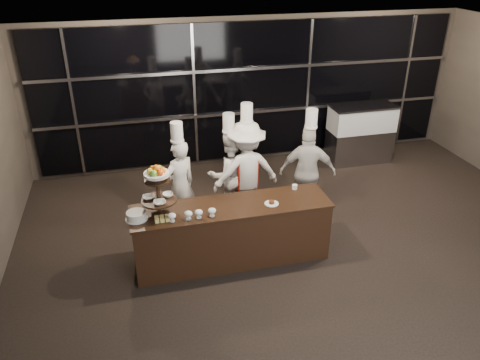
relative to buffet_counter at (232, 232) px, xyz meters
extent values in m
plane|color=black|center=(1.25, -1.51, -0.47)|extent=(10.00, 10.00, 0.00)
plane|color=black|center=(1.25, -1.51, 2.53)|extent=(10.00, 10.00, 0.00)
plane|color=#473F38|center=(1.25, 3.49, 1.03)|extent=(9.00, 0.00, 9.00)
cube|color=black|center=(1.25, 3.43, 1.03)|extent=(8.60, 0.04, 2.80)
cube|color=#A5A5AA|center=(1.25, 3.38, 0.63)|extent=(8.60, 0.06, 0.06)
cube|color=#A5A5AA|center=(1.25, 3.38, 1.53)|extent=(8.60, 0.06, 0.06)
cube|color=#A5A5AA|center=(-2.25, 3.40, 1.03)|extent=(0.05, 0.05, 2.80)
cube|color=#A5A5AA|center=(0.05, 3.40, 1.03)|extent=(0.05, 0.05, 2.80)
cube|color=#A5A5AA|center=(2.45, 3.40, 1.03)|extent=(0.05, 0.05, 2.80)
cube|color=#A5A5AA|center=(4.75, 3.40, 1.03)|extent=(0.05, 0.05, 2.80)
cube|color=black|center=(0.00, 0.00, -0.02)|extent=(2.80, 0.70, 0.90)
cube|color=black|center=(0.00, 0.00, 0.44)|extent=(2.84, 0.74, 0.03)
cylinder|color=black|center=(-1.00, 0.00, 0.47)|extent=(0.24, 0.24, 0.03)
cylinder|color=black|center=(-1.00, 0.00, 0.80)|extent=(0.06, 0.06, 0.70)
cylinder|color=black|center=(-1.00, 0.00, 0.67)|extent=(0.48, 0.48, 0.02)
cylinder|color=black|center=(-1.00, 0.00, 0.97)|extent=(0.34, 0.34, 0.02)
cylinder|color=white|center=(-1.00, 0.00, 1.02)|extent=(0.10, 0.10, 0.06)
cylinder|color=white|center=(-1.00, 0.00, 1.07)|extent=(0.34, 0.34, 0.04)
sphere|color=orange|center=(-0.92, 0.00, 1.11)|extent=(0.09, 0.09, 0.09)
sphere|color=#86B22D|center=(-0.96, 0.07, 1.11)|extent=(0.09, 0.09, 0.09)
sphere|color=orange|center=(-1.04, 0.07, 1.11)|extent=(0.09, 0.09, 0.09)
sphere|color=yellow|center=(-1.08, 0.00, 1.11)|extent=(0.09, 0.09, 0.09)
sphere|color=#6EBB30|center=(-1.04, -0.07, 1.11)|extent=(0.09, 0.09, 0.09)
sphere|color=#E85313|center=(-0.96, -0.07, 1.11)|extent=(0.09, 0.09, 0.09)
sphere|color=orange|center=(-1.00, 0.00, 1.15)|extent=(0.09, 0.09, 0.09)
imported|color=white|center=(-1.13, 0.06, 0.71)|extent=(0.16, 0.16, 0.04)
imported|color=white|center=(-0.87, 0.06, 0.71)|extent=(0.15, 0.15, 0.05)
imported|color=white|center=(-1.00, -0.12, 0.71)|extent=(0.16, 0.16, 0.04)
cylinder|color=silver|center=(-0.86, -0.22, 0.46)|extent=(0.07, 0.07, 0.01)
cylinder|color=silver|center=(-0.86, -0.22, 0.49)|extent=(0.02, 0.02, 0.05)
ellipsoid|color=silver|center=(-0.86, -0.22, 0.54)|extent=(0.11, 0.11, 0.08)
ellipsoid|color=#1FAB60|center=(-0.86, -0.22, 0.54)|extent=(0.08, 0.08, 0.05)
cylinder|color=silver|center=(-0.64, -0.22, 0.46)|extent=(0.07, 0.07, 0.01)
cylinder|color=silver|center=(-0.64, -0.22, 0.49)|extent=(0.02, 0.02, 0.05)
ellipsoid|color=silver|center=(-0.64, -0.22, 0.54)|extent=(0.11, 0.11, 0.08)
ellipsoid|color=red|center=(-0.64, -0.22, 0.54)|extent=(0.08, 0.08, 0.05)
cylinder|color=silver|center=(-0.50, -0.22, 0.46)|extent=(0.07, 0.07, 0.01)
cylinder|color=silver|center=(-0.50, -0.22, 0.49)|extent=(0.02, 0.02, 0.05)
ellipsoid|color=silver|center=(-0.50, -0.22, 0.54)|extent=(0.11, 0.11, 0.08)
ellipsoid|color=beige|center=(-0.50, -0.22, 0.54)|extent=(0.08, 0.08, 0.05)
cylinder|color=silver|center=(-0.32, -0.22, 0.46)|extent=(0.07, 0.07, 0.01)
cylinder|color=silver|center=(-0.32, -0.22, 0.49)|extent=(0.02, 0.02, 0.05)
ellipsoid|color=silver|center=(-0.32, -0.22, 0.54)|extent=(0.11, 0.11, 0.08)
ellipsoid|color=#541B12|center=(-0.32, -0.22, 0.54)|extent=(0.08, 0.08, 0.05)
cylinder|color=white|center=(-1.32, -0.05, 0.46)|extent=(0.30, 0.30, 0.01)
cylinder|color=white|center=(-1.32, -0.05, 0.51)|extent=(0.26, 0.26, 0.10)
cube|color=#EAD472|center=(-1.06, -0.20, 0.48)|extent=(0.05, 0.06, 0.05)
cube|color=#EAD472|center=(-0.99, -0.20, 0.48)|extent=(0.05, 0.06, 0.05)
cube|color=#EAD472|center=(-0.92, -0.20, 0.48)|extent=(0.05, 0.06, 0.05)
cube|color=#EAD472|center=(-1.06, -0.13, 0.48)|extent=(0.05, 0.06, 0.05)
cube|color=#EAD472|center=(-0.99, -0.13, 0.48)|extent=(0.05, 0.06, 0.05)
cube|color=#EAD472|center=(-0.92, -0.13, 0.48)|extent=(0.05, 0.06, 0.05)
cylinder|color=white|center=(0.56, -0.10, 0.46)|extent=(0.20, 0.20, 0.01)
cylinder|color=#4C2814|center=(0.56, -0.10, 0.49)|extent=(0.08, 0.08, 0.04)
cylinder|color=white|center=(1.04, 0.25, 0.49)|extent=(0.08, 0.08, 0.07)
cube|color=#A5A5AA|center=(3.46, 2.79, -0.12)|extent=(1.34, 0.58, 0.70)
cube|color=silver|center=(3.46, 2.79, 0.48)|extent=(1.34, 0.58, 0.50)
cube|color=#FFC67F|center=(3.46, 2.79, 0.48)|extent=(1.25, 0.48, 0.40)
cube|color=#A5A5AA|center=(3.46, 2.79, 0.75)|extent=(1.36, 0.59, 0.04)
imported|color=silver|center=(-0.59, 1.09, 0.30)|extent=(0.66, 0.59, 1.53)
cylinder|color=white|center=(-0.59, 1.09, 1.21)|extent=(0.19, 0.19, 0.30)
cylinder|color=white|center=(-0.59, 1.09, 1.07)|extent=(0.21, 0.21, 0.03)
imported|color=white|center=(0.26, 1.29, 0.30)|extent=(0.82, 0.68, 1.53)
cylinder|color=white|center=(0.26, 1.29, 1.22)|extent=(0.19, 0.19, 0.30)
cylinder|color=white|center=(0.26, 1.29, 1.07)|extent=(0.21, 0.21, 0.03)
imported|color=white|center=(0.52, 1.14, 0.40)|extent=(1.16, 0.72, 1.72)
cylinder|color=white|center=(0.52, 1.14, 1.41)|extent=(0.19, 0.19, 0.30)
cylinder|color=white|center=(0.52, 1.14, 1.26)|extent=(0.21, 0.21, 0.03)
cube|color=#AA1A0D|center=(0.52, 1.02, 0.40)|extent=(0.34, 0.03, 0.64)
imported|color=silver|center=(1.54, 0.98, 0.33)|extent=(1.01, 0.66, 1.60)
cylinder|color=white|center=(1.54, 0.98, 1.28)|extent=(0.19, 0.19, 0.30)
cylinder|color=white|center=(1.54, 0.98, 1.14)|extent=(0.21, 0.21, 0.03)
camera|label=1|loc=(-1.28, -5.58, 3.76)|focal=35.00mm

